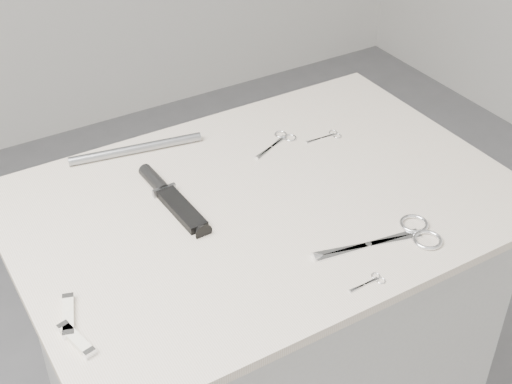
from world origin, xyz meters
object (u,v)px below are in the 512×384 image
pocket_knife_a (68,315)px  metal_rail (136,149)px  embroidery_scissors_a (279,141)px  sheathed_knife (169,195)px  embroidery_scissors_b (328,136)px  plinth (263,356)px  large_shears (402,236)px  tiny_scissors (371,282)px  pocket_knife_b (76,339)px

pocket_knife_a → metal_rail: bearing=-17.3°
embroidery_scissors_a → pocket_knife_a: (-0.59, -0.28, 0.00)m
pocket_knife_a → sheathed_knife: bearing=-34.2°
embroidery_scissors_a → sheathed_knife: size_ratio=0.53×
embroidery_scissors_b → metal_rail: (-0.40, 0.16, 0.01)m
plinth → embroidery_scissors_b: 0.55m
metal_rail → large_shears: bearing=-59.6°
tiny_scissors → metal_rail: metal_rail is taller
metal_rail → embroidery_scissors_a: bearing=-22.6°
embroidery_scissors_a → embroidery_scissors_b: bearing=-44.4°
tiny_scissors → metal_rail: 0.62m
pocket_knife_a → metal_rail: metal_rail is taller
embroidery_scissors_a → pocket_knife_a: pocket_knife_a is taller
embroidery_scissors_b → pocket_knife_b: size_ratio=0.97×
pocket_knife_a → plinth: bearing=-56.9°
sheathed_knife → tiny_scissors: bearing=-156.2°
tiny_scissors → pocket_knife_a: 0.51m
large_shears → pocket_knife_a: 0.61m
plinth → embroidery_scissors_a: size_ratio=7.18×
embroidery_scissors_a → pocket_knife_a: size_ratio=1.30×
pocket_knife_a → pocket_knife_b: (-0.01, -0.06, -0.00)m
large_shears → pocket_knife_a: (-0.60, 0.12, 0.00)m
pocket_knife_b → metal_rail: size_ratio=0.30×
plinth → embroidery_scissors_a: 0.52m
embroidery_scissors_a → tiny_scissors: size_ratio=1.77×
sheathed_knife → metal_rail: size_ratio=0.81×
pocket_knife_b → plinth: bearing=-82.3°
sheathed_knife → plinth: bearing=-122.8°
large_shears → pocket_knife_b: pocket_knife_b is taller
large_shears → embroidery_scissors_a: size_ratio=1.97×
plinth → embroidery_scissors_a: embroidery_scissors_a is taller
embroidery_scissors_b → tiny_scissors: size_ratio=1.22×
plinth → large_shears: bearing=-56.7°
embroidery_scissors_a → metal_rail: size_ratio=0.43×
pocket_knife_a → pocket_knife_b: size_ratio=1.09×
pocket_knife_b → metal_rail: (0.30, 0.46, 0.00)m
pocket_knife_b → large_shears: bearing=-109.1°
plinth → metal_rail: size_ratio=3.07×
plinth → tiny_scissors: (0.03, -0.30, 0.47)m
embroidery_scissors_a → large_shears: bearing=-111.3°
metal_rail → pocket_knife_a: bearing=-125.9°
plinth → metal_rail: 0.58m
large_shears → embroidery_scissors_b: (0.09, 0.36, -0.00)m
embroidery_scissors_b → pocket_knife_a: 0.73m
tiny_scissors → sheathed_knife: 0.45m
embroidery_scissors_b → tiny_scissors: same height
embroidery_scissors_a → embroidery_scissors_b: 0.11m
plinth → embroidery_scissors_a: (0.14, 0.17, 0.47)m
pocket_knife_b → sheathed_knife: bearing=-59.9°
large_shears → pocket_knife_a: pocket_knife_a is taller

